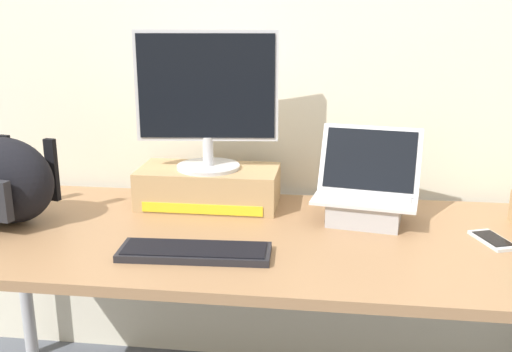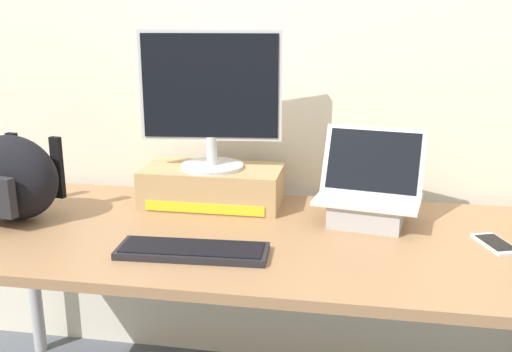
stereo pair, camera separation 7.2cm
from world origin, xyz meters
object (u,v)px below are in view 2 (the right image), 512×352
at_px(open_laptop, 368,203).
at_px(messenger_backpack, 12,178).
at_px(desktop_monitor, 211,98).
at_px(external_keyboard, 193,251).
at_px(toner_box_yellow, 212,186).
at_px(cell_phone, 495,244).

xyz_separation_m(open_laptop, messenger_backpack, (-1.11, -0.16, 0.07)).
relative_size(open_laptop, messenger_backpack, 0.99).
xyz_separation_m(desktop_monitor, open_laptop, (0.53, -0.09, -0.30)).
xyz_separation_m(open_laptop, external_keyboard, (-0.48, -0.35, -0.05)).
bearing_deg(toner_box_yellow, open_laptop, -9.52).
distance_m(desktop_monitor, messenger_backpack, 0.68).
relative_size(open_laptop, cell_phone, 2.10).
distance_m(toner_box_yellow, open_laptop, 0.53).
relative_size(toner_box_yellow, external_keyboard, 1.12).
height_order(toner_box_yellow, open_laptop, open_laptop).
bearing_deg(open_laptop, cell_phone, -11.71).
height_order(desktop_monitor, cell_phone, desktop_monitor).
bearing_deg(messenger_backpack, external_keyboard, -5.12).
relative_size(toner_box_yellow, messenger_backpack, 1.34).
height_order(toner_box_yellow, external_keyboard, toner_box_yellow).
distance_m(external_keyboard, cell_phone, 0.86).
height_order(toner_box_yellow, cell_phone, toner_box_yellow).
xyz_separation_m(desktop_monitor, cell_phone, (0.89, -0.23, -0.36)).
xyz_separation_m(desktop_monitor, messenger_backpack, (-0.59, -0.25, -0.23)).
height_order(desktop_monitor, external_keyboard, desktop_monitor).
bearing_deg(cell_phone, external_keyboard, 173.92).
distance_m(desktop_monitor, open_laptop, 0.61).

